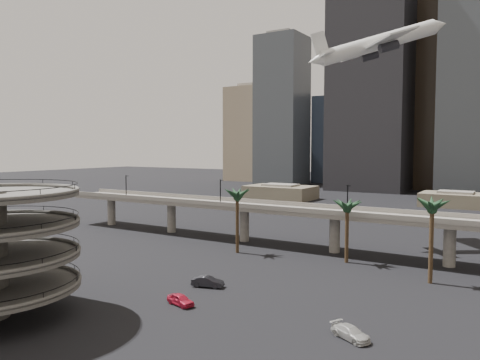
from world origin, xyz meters
The scene contains 9 objects.
ground centered at (0.00, 0.00, 0.00)m, with size 700.00×700.00×0.00m, color black.
overpass centered at (0.00, 55.00, 7.34)m, with size 130.00×9.30×14.70m.
palm_trees centered at (14.02, 44.65, 11.43)m, with size 42.40×10.40×14.00m.
low_buildings centered at (6.89, 142.30, 2.86)m, with size 135.00×27.50×6.80m.
skyline centered at (15.12, 217.08, 49.36)m, with size 269.00×86.00×134.83m.
airborne_jet centered at (14.35, 71.87, 45.48)m, with size 28.28×26.98×12.88m.
car_a centered at (4.65, 12.49, 0.77)m, with size 1.81×4.51×1.54m, color #BE1B37.
car_b centered at (2.87, 21.34, 0.83)m, with size 1.76×5.05×1.67m, color #232328.
car_c centered at (28.38, 13.83, 0.74)m, with size 2.07×5.09×1.48m, color #B7B6B2.
Camera 1 is at (45.15, -36.83, 21.80)m, focal length 35.00 mm.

